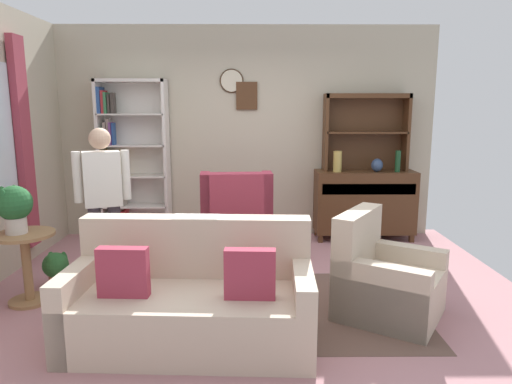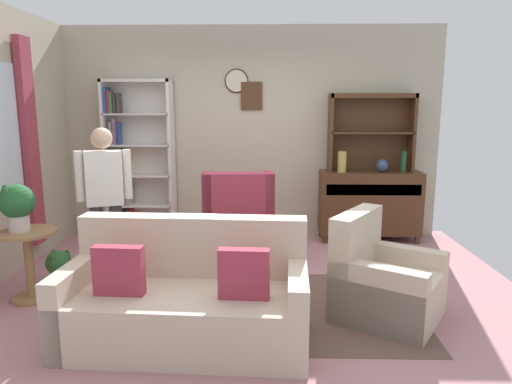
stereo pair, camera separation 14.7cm
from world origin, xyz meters
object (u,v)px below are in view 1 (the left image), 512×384
(armchair_floral, at_px, (385,282))
(bottle_wine, at_px, (398,161))
(couch_floral, at_px, (192,301))
(coffee_table, at_px, (221,258))
(plant_stand, at_px, (26,260))
(sideboard_hutch, at_px, (366,122))
(vase_tall, at_px, (337,161))
(potted_plant_large, at_px, (14,206))
(sideboard, at_px, (364,201))
(book_stack, at_px, (235,249))
(potted_plant_small, at_px, (56,267))
(bookshelf, at_px, (128,164))
(person_reading, at_px, (103,197))
(vase_round, at_px, (377,165))
(wingback_chair, at_px, (236,228))

(armchair_floral, bearing_deg, bottle_wine, 70.98)
(couch_floral, distance_m, coffee_table, 0.89)
(plant_stand, distance_m, coffee_table, 1.74)
(sideboard_hutch, bearing_deg, bottle_wine, -26.96)
(bottle_wine, relative_size, couch_floral, 0.15)
(vase_tall, distance_m, potted_plant_large, 3.75)
(sideboard, xyz_separation_m, couch_floral, (-1.95, -2.72, -0.20))
(couch_floral, bearing_deg, book_stack, 68.97)
(potted_plant_small, bearing_deg, plant_stand, -102.52)
(bookshelf, relative_size, person_reading, 1.35)
(couch_floral, xyz_separation_m, book_stack, (0.30, 0.78, 0.16))
(armchair_floral, bearing_deg, sideboard, 80.80)
(armchair_floral, relative_size, potted_plant_large, 2.48)
(vase_round, bearing_deg, sideboard, 152.83)
(couch_floral, height_order, person_reading, person_reading)
(book_stack, bearing_deg, armchair_floral, -15.71)
(armchair_floral, xyz_separation_m, coffee_table, (-1.42, 0.46, 0.06))
(plant_stand, xyz_separation_m, book_stack, (1.87, 0.08, 0.07))
(couch_floral, relative_size, person_reading, 1.18)
(armchair_floral, height_order, plant_stand, armchair_floral)
(vase_round, relative_size, coffee_table, 0.21)
(plant_stand, distance_m, potted_plant_small, 0.44)
(sideboard_hutch, bearing_deg, vase_tall, -154.11)
(armchair_floral, bearing_deg, vase_round, 77.32)
(sideboard, xyz_separation_m, wingback_chair, (-1.68, -0.88, -0.13))
(plant_stand, bearing_deg, potted_plant_large, -171.95)
(sideboard_hutch, distance_m, vase_tall, 0.67)
(bookshelf, height_order, wingback_chair, bookshelf)
(couch_floral, height_order, potted_plant_small, couch_floral)
(plant_stand, bearing_deg, potted_plant_small, 77.48)
(potted_plant_large, relative_size, person_reading, 0.27)
(sideboard_hutch, distance_m, vase_round, 0.60)
(plant_stand, bearing_deg, armchair_floral, -5.02)
(sideboard, bearing_deg, plant_stand, -150.10)
(sideboard_hutch, distance_m, armchair_floral, 2.75)
(bookshelf, height_order, bottle_wine, bookshelf)
(bookshelf, relative_size, vase_tall, 7.77)
(sideboard_hutch, xyz_separation_m, couch_floral, (-1.95, -2.83, -1.25))
(sideboard, distance_m, vase_tall, 0.68)
(potted_plant_large, distance_m, potted_plant_small, 0.81)
(vase_tall, height_order, book_stack, vase_tall)
(sideboard, xyz_separation_m, sideboard_hutch, (0.00, 0.11, 1.05))
(sideboard, relative_size, book_stack, 6.44)
(bookshelf, xyz_separation_m, sideboard, (3.14, -0.08, -0.50))
(bookshelf, height_order, plant_stand, bookshelf)
(vase_round, distance_m, bottle_wine, 0.27)
(bottle_wine, distance_m, coffee_table, 2.89)
(potted_plant_large, bearing_deg, coffee_table, 6.06)
(bookshelf, height_order, sideboard_hutch, bookshelf)
(sideboard, height_order, vase_round, vase_round)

